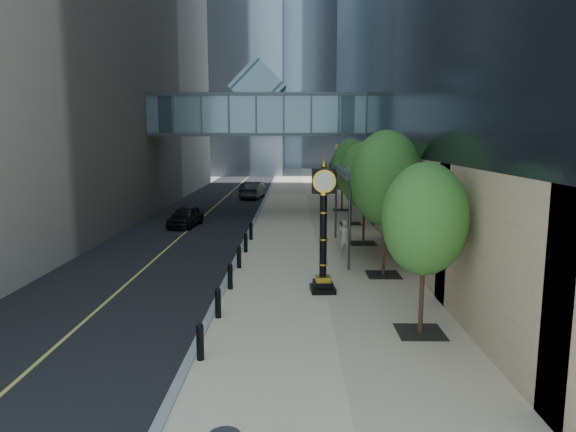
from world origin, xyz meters
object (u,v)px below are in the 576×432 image
object	(u,v)px
street_clock	(323,237)
car_far	(253,190)
pedestrian	(345,238)
car_near	(186,216)

from	to	relation	value
street_clock	car_far	xyz separation A→B (m)	(-5.07, 30.25, -1.36)
street_clock	car_far	world-z (taller)	street_clock
pedestrian	car_far	distance (m)	25.28
street_clock	car_near	xyz separation A→B (m)	(-8.29, 14.49, -1.49)
car_far	street_clock	bearing A→B (deg)	107.15
car_near	car_far	xyz separation A→B (m)	(3.21, 15.76, 0.13)
street_clock	pedestrian	bearing A→B (deg)	72.36
pedestrian	car_near	bearing A→B (deg)	-35.05
car_near	street_clock	bearing A→B (deg)	-53.23
pedestrian	car_far	world-z (taller)	pedestrian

